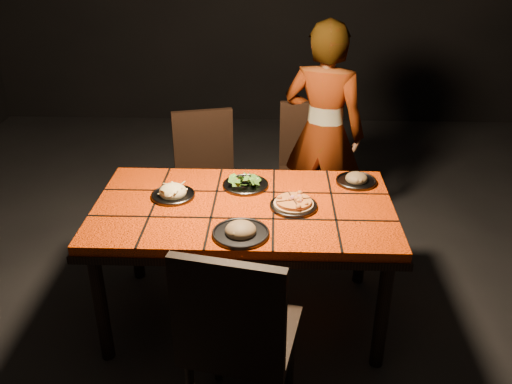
{
  "coord_description": "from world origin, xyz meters",
  "views": [
    {
      "loc": [
        0.16,
        -2.55,
        2.13
      ],
      "look_at": [
        0.07,
        0.01,
        0.82
      ],
      "focal_mm": 38.0,
      "sensor_mm": 36.0,
      "label": 1
    }
  ],
  "objects_px": {
    "chair_far_right": "(310,163)",
    "plate_pasta": "(173,193)",
    "chair_far_left": "(206,169)",
    "chair_near": "(236,333)",
    "dining_table": "(244,217)",
    "diner": "(324,134)",
    "plate_pizza": "(294,204)"
  },
  "relations": [
    {
      "from": "dining_table",
      "to": "chair_far_left",
      "type": "relative_size",
      "value": 1.72
    },
    {
      "from": "diner",
      "to": "chair_near",
      "type": "bearing_deg",
      "value": 93.59
    },
    {
      "from": "chair_far_left",
      "to": "plate_pasta",
      "type": "relative_size",
      "value": 3.89
    },
    {
      "from": "chair_near",
      "to": "plate_pasta",
      "type": "bearing_deg",
      "value": -53.57
    },
    {
      "from": "dining_table",
      "to": "diner",
      "type": "distance_m",
      "value": 1.13
    },
    {
      "from": "chair_near",
      "to": "dining_table",
      "type": "bearing_deg",
      "value": -77.15
    },
    {
      "from": "dining_table",
      "to": "chair_far_right",
      "type": "height_order",
      "value": "chair_far_right"
    },
    {
      "from": "chair_near",
      "to": "chair_far_left",
      "type": "height_order",
      "value": "chair_near"
    },
    {
      "from": "plate_pasta",
      "to": "chair_far_left",
      "type": "bearing_deg",
      "value": 84.74
    },
    {
      "from": "dining_table",
      "to": "chair_near",
      "type": "xyz_separation_m",
      "value": [
        0.01,
        -0.82,
        -0.09
      ]
    },
    {
      "from": "chair_near",
      "to": "plate_pizza",
      "type": "relative_size",
      "value": 3.84
    },
    {
      "from": "dining_table",
      "to": "chair_near",
      "type": "height_order",
      "value": "chair_near"
    },
    {
      "from": "chair_far_right",
      "to": "plate_pasta",
      "type": "height_order",
      "value": "chair_far_right"
    },
    {
      "from": "chair_near",
      "to": "diner",
      "type": "xyz_separation_m",
      "value": [
        0.49,
        1.82,
        0.2
      ]
    },
    {
      "from": "chair_far_left",
      "to": "chair_far_right",
      "type": "height_order",
      "value": "chair_far_right"
    },
    {
      "from": "chair_near",
      "to": "chair_far_right",
      "type": "height_order",
      "value": "chair_near"
    },
    {
      "from": "chair_far_left",
      "to": "dining_table",
      "type": "bearing_deg",
      "value": -85.38
    },
    {
      "from": "plate_pizza",
      "to": "plate_pasta",
      "type": "xyz_separation_m",
      "value": [
        -0.66,
        0.1,
        0.0
      ]
    },
    {
      "from": "plate_pizza",
      "to": "diner",
      "type": "bearing_deg",
      "value": 77.13
    },
    {
      "from": "chair_far_left",
      "to": "chair_far_right",
      "type": "relative_size",
      "value": 0.96
    },
    {
      "from": "diner",
      "to": "chair_far_left",
      "type": "bearing_deg",
      "value": 25.49
    },
    {
      "from": "dining_table",
      "to": "plate_pasta",
      "type": "height_order",
      "value": "plate_pasta"
    },
    {
      "from": "chair_far_right",
      "to": "plate_pasta",
      "type": "relative_size",
      "value": 4.05
    },
    {
      "from": "plate_pizza",
      "to": "plate_pasta",
      "type": "bearing_deg",
      "value": 171.54
    },
    {
      "from": "chair_near",
      "to": "diner",
      "type": "height_order",
      "value": "diner"
    },
    {
      "from": "chair_far_left",
      "to": "chair_near",
      "type": "bearing_deg",
      "value": -93.85
    },
    {
      "from": "dining_table",
      "to": "chair_far_right",
      "type": "relative_size",
      "value": 1.66
    },
    {
      "from": "chair_far_left",
      "to": "diner",
      "type": "xyz_separation_m",
      "value": [
        0.82,
        0.1,
        0.24
      ]
    },
    {
      "from": "plate_pizza",
      "to": "chair_near",
      "type": "bearing_deg",
      "value": -107.63
    },
    {
      "from": "chair_near",
      "to": "diner",
      "type": "relative_size",
      "value": 0.65
    },
    {
      "from": "chair_far_left",
      "to": "diner",
      "type": "height_order",
      "value": "diner"
    },
    {
      "from": "dining_table",
      "to": "plate_pasta",
      "type": "xyz_separation_m",
      "value": [
        -0.39,
        0.08,
        0.1
      ]
    }
  ]
}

